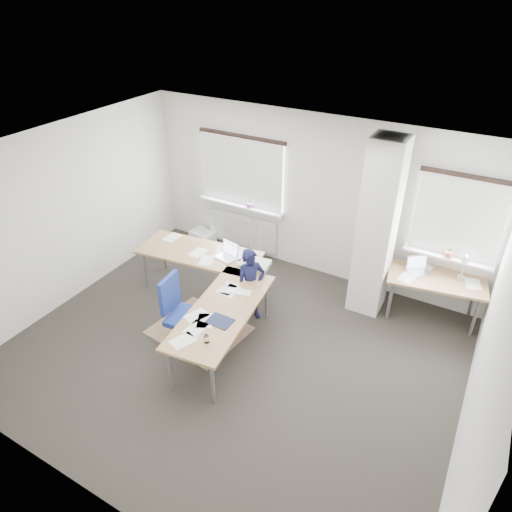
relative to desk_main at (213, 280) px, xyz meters
The scene contains 8 objects.
ground 1.08m from the desk_main, 37.65° to the right, with size 6.00×6.00×0.00m, color black.
room_shell 1.35m from the desk_main, ahead, with size 6.04×5.04×2.82m.
floor_mat 0.79m from the desk_main, 94.32° to the right, with size 1.30×1.10×0.01m, color #8C684C.
white_crate 2.34m from the desk_main, 129.74° to the left, with size 0.47×0.33×0.28m, color white.
desk_main is the anchor object (origin of this frame).
desk_side 3.34m from the desk_main, 29.60° to the left, with size 1.50×0.93×1.22m.
task_chair 0.81m from the desk_main, 91.14° to the right, with size 0.61×0.60×1.12m.
person 0.57m from the desk_main, 28.52° to the left, with size 0.44×0.29×1.21m, color black.
Camera 1 is at (2.64, -4.02, 4.59)m, focal length 32.00 mm.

